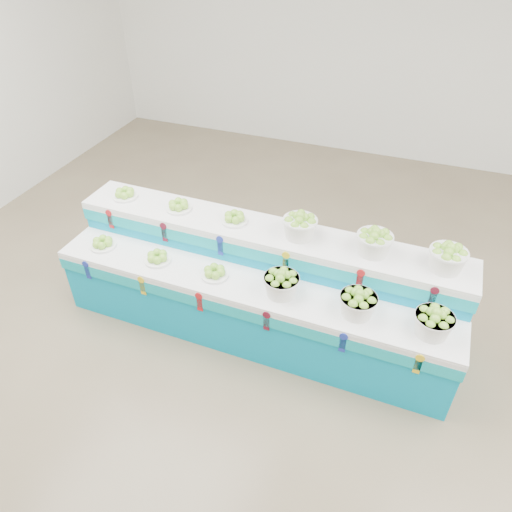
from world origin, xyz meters
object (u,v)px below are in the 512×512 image
Objects in this scene: basket_lower_left at (281,283)px; display_stand at (256,286)px; basket_upper_right at (447,258)px; plate_upper_mid at (179,205)px.

display_stand is at bearing 143.19° from basket_lower_left.
basket_upper_right is at bearing 8.41° from display_stand.
display_stand is at bearing -15.72° from plate_upper_mid.
basket_upper_right is (2.48, -0.05, 0.06)m from plate_upper_mid.
display_stand is at bearing -172.81° from basket_upper_right.
basket_lower_left is (0.32, -0.24, 0.32)m from display_stand.
basket_upper_right is at bearing 19.22° from basket_lower_left.
basket_lower_left is 1.22× the size of plate_upper_mid.
plate_upper_mid is at bearing 178.78° from basket_upper_right.
display_stand is 12.19× the size of basket_lower_left.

